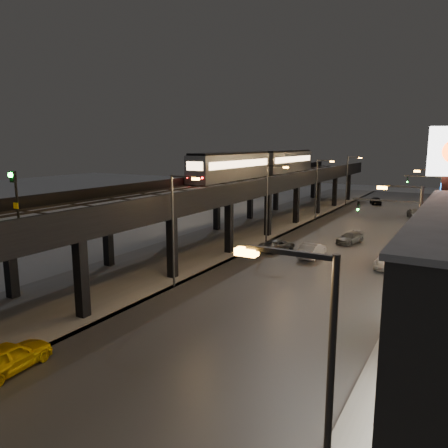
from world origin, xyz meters
The scene contains 27 objects.
ground centered at (0.00, 0.00, 0.00)m, with size 220.00×220.00×0.00m, color silver.
road_surface centered at (7.50, 35.00, 0.03)m, with size 17.00×120.00×0.06m, color #46474D.
sidewalk_right centered at (17.50, 35.00, 0.07)m, with size 4.00×120.00×0.14m, color #9FA1A8.
under_viaduct_pavement centered at (-6.00, 35.00, 0.03)m, with size 11.00×120.00×0.06m, color #9FA1A8.
elevated_viaduct centered at (-6.00, 31.84, 5.62)m, with size 9.00×100.00×6.30m.
viaduct_trackbed centered at (-6.01, 31.97, 6.39)m, with size 8.40×100.00×0.32m.
viaduct_parapet_streetside centered at (-1.65, 32.00, 6.85)m, with size 0.30×100.00×1.10m, color black.
viaduct_parapet_far centered at (-10.35, 32.00, 6.85)m, with size 0.30×100.00×1.10m, color black.
streetlight_right_0 centered at (16.73, -5.00, 5.24)m, with size 2.56×0.28×9.00m.
streetlight_left_1 centered at (-0.43, 13.00, 5.24)m, with size 2.57×0.28×9.00m.
streetlight_right_1 centered at (16.73, 13.00, 5.24)m, with size 2.56×0.28×9.00m.
streetlight_left_2 centered at (-0.43, 31.00, 5.24)m, with size 2.57×0.28×9.00m.
streetlight_right_2 centered at (16.73, 31.00, 5.24)m, with size 2.56×0.28×9.00m.
streetlight_left_3 centered at (-0.43, 49.00, 5.24)m, with size 2.57×0.28×9.00m.
streetlight_right_3 centered at (16.73, 49.00, 5.24)m, with size 2.56×0.28×9.00m.
streetlight_left_4 centered at (-0.43, 67.00, 5.24)m, with size 2.57×0.28×9.00m.
traffic_light_rig_a centered at (15.84, 22.00, 4.50)m, with size 6.10×0.34×7.00m.
traffic_light_rig_b centered at (15.84, 52.00, 4.50)m, with size 6.10×0.34×7.00m.
subway_train centered at (-8.50, 46.54, 8.41)m, with size 3.02×37.19×3.61m.
rail_signal centered at (-2.10, 0.62, 8.96)m, with size 0.38×0.45×3.29m.
car_taxi centered at (-0.02, -1.98, 0.77)m, with size 1.82×4.51×1.54m, color #E8B705.
car_near_white centered at (6.02, 27.27, 0.75)m, with size 1.59×4.57×1.50m, color #B7B8C6.
car_mid_silver centered at (1.88, 28.21, 0.62)m, with size 2.05×4.45×1.24m, color #575D67.
car_far_white centered at (4.01, 70.66, 0.72)m, with size 1.71×4.24×1.45m, color black.
car_onc_dark centered at (13.43, 27.22, 0.68)m, with size 2.27×4.93×1.37m, color white.
car_onc_white centered at (7.81, 35.56, 0.61)m, with size 1.72×4.23×1.23m, color #575A5E.
car_onc_red centered at (12.26, 57.49, 0.76)m, with size 1.78×4.43×1.51m, color gray.
Camera 1 is at (19.43, -14.25, 11.39)m, focal length 35.00 mm.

